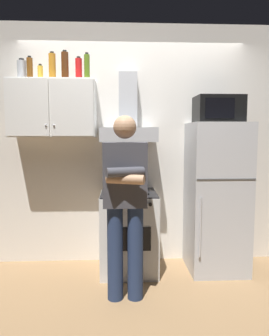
{
  "coord_description": "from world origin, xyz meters",
  "views": [
    {
      "loc": [
        -0.15,
        -3.09,
        1.48
      ],
      "look_at": [
        0.0,
        0.0,
        1.15
      ],
      "focal_mm": 33.97,
      "sensor_mm": 36.0,
      "label": 1
    }
  ],
  "objects_px": {
    "upper_cabinet": "(53,109)",
    "stove_oven": "(129,232)",
    "bottle_olive_oil": "(87,67)",
    "bottle_beer_brown": "(30,69)",
    "person_standing": "(125,201)",
    "bottle_spice_jar": "(40,73)",
    "bottle_rum_dark": "(65,66)",
    "range_hood": "(128,123)",
    "bottle_canister_steel": "(22,70)",
    "bottle_soda_red": "(79,69)",
    "refrigerator": "(216,197)",
    "microwave": "(218,109)",
    "bottle_liquor_amber": "(52,66)"
  },
  "relations": [
    {
      "from": "bottle_olive_oil",
      "to": "bottle_beer_brown",
      "type": "distance_m",
      "value": 0.6
    },
    {
      "from": "bottle_soda_red",
      "to": "bottle_spice_jar",
      "type": "distance_m",
      "value": 0.4
    },
    {
      "from": "stove_oven",
      "to": "bottle_beer_brown",
      "type": "bearing_deg",
      "value": 172.76
    },
    {
      "from": "refrigerator",
      "to": "bottle_spice_jar",
      "type": "xyz_separation_m",
      "value": [
        -1.87,
        0.12,
        1.32
      ]
    },
    {
      "from": "range_hood",
      "to": "bottle_beer_brown",
      "type": "xyz_separation_m",
      "value": [
        -1.03,
        0.0,
        0.57
      ]
    },
    {
      "from": "upper_cabinet",
      "to": "stove_oven",
      "type": "height_order",
      "value": "upper_cabinet"
    },
    {
      "from": "refrigerator",
      "to": "bottle_spice_jar",
      "type": "bearing_deg",
      "value": 176.26
    },
    {
      "from": "microwave",
      "to": "bottle_olive_oil",
      "type": "bearing_deg",
      "value": 176.89
    },
    {
      "from": "upper_cabinet",
      "to": "bottle_canister_steel",
      "type": "xyz_separation_m",
      "value": [
        -0.32,
        0.04,
        0.4
      ]
    },
    {
      "from": "person_standing",
      "to": "bottle_spice_jar",
      "type": "distance_m",
      "value": 1.67
    },
    {
      "from": "range_hood",
      "to": "bottle_liquor_amber",
      "type": "distance_m",
      "value": 0.99
    },
    {
      "from": "person_standing",
      "to": "bottle_soda_red",
      "type": "xyz_separation_m",
      "value": [
        -0.47,
        0.75,
        1.26
      ]
    },
    {
      "from": "bottle_rum_dark",
      "to": "bottle_canister_steel",
      "type": "relative_size",
      "value": 1.37
    },
    {
      "from": "upper_cabinet",
      "to": "bottle_canister_steel",
      "type": "distance_m",
      "value": 0.52
    },
    {
      "from": "refrigerator",
      "to": "bottle_rum_dark",
      "type": "relative_size",
      "value": 5.25
    },
    {
      "from": "stove_oven",
      "to": "bottle_canister_steel",
      "type": "xyz_separation_m",
      "value": [
        -1.12,
        0.17,
        1.72
      ]
    },
    {
      "from": "bottle_soda_red",
      "to": "bottle_beer_brown",
      "type": "relative_size",
      "value": 1.01
    },
    {
      "from": "upper_cabinet",
      "to": "refrigerator",
      "type": "relative_size",
      "value": 0.56
    },
    {
      "from": "person_standing",
      "to": "bottle_soda_red",
      "type": "relative_size",
      "value": 6.72
    },
    {
      "from": "upper_cabinet",
      "to": "bottle_beer_brown",
      "type": "distance_m",
      "value": 0.47
    },
    {
      "from": "stove_oven",
      "to": "microwave",
      "type": "height_order",
      "value": "microwave"
    },
    {
      "from": "stove_oven",
      "to": "bottle_soda_red",
      "type": "height_order",
      "value": "bottle_soda_red"
    },
    {
      "from": "bottle_olive_oil",
      "to": "bottle_rum_dark",
      "type": "bearing_deg",
      "value": 170.28
    },
    {
      "from": "bottle_liquor_amber",
      "to": "bottle_canister_steel",
      "type": "bearing_deg",
      "value": 171.44
    },
    {
      "from": "stove_oven",
      "to": "refrigerator",
      "type": "bearing_deg",
      "value": 0.04
    },
    {
      "from": "bottle_liquor_amber",
      "to": "bottle_olive_oil",
      "type": "xyz_separation_m",
      "value": [
        0.36,
        -0.03,
        -0.01
      ]
    },
    {
      "from": "bottle_canister_steel",
      "to": "bottle_soda_red",
      "type": "bearing_deg",
      "value": -2.59
    },
    {
      "from": "microwave",
      "to": "bottle_soda_red",
      "type": "xyz_separation_m",
      "value": [
        -1.47,
        0.12,
        0.43
      ]
    },
    {
      "from": "bottle_liquor_amber",
      "to": "bottle_soda_red",
      "type": "xyz_separation_m",
      "value": [
        0.27,
        0.02,
        -0.02
      ]
    },
    {
      "from": "upper_cabinet",
      "to": "bottle_olive_oil",
      "type": "distance_m",
      "value": 0.57
    },
    {
      "from": "stove_oven",
      "to": "person_standing",
      "type": "distance_m",
      "value": 0.77
    },
    {
      "from": "upper_cabinet",
      "to": "range_hood",
      "type": "height_order",
      "value": "range_hood"
    },
    {
      "from": "range_hood",
      "to": "bottle_spice_jar",
      "type": "distance_m",
      "value": 1.06
    },
    {
      "from": "refrigerator",
      "to": "bottle_rum_dark",
      "type": "height_order",
      "value": "bottle_rum_dark"
    },
    {
      "from": "bottle_canister_steel",
      "to": "stove_oven",
      "type": "bearing_deg",
      "value": -8.58
    },
    {
      "from": "range_hood",
      "to": "microwave",
      "type": "bearing_deg",
      "value": -6.46
    },
    {
      "from": "bottle_spice_jar",
      "to": "bottle_liquor_amber",
      "type": "bearing_deg",
      "value": -1.41
    },
    {
      "from": "stove_oven",
      "to": "bottle_rum_dark",
      "type": "bearing_deg",
      "value": 168.59
    },
    {
      "from": "bottle_olive_oil",
      "to": "bottle_beer_brown",
      "type": "bearing_deg",
      "value": 176.48
    },
    {
      "from": "person_standing",
      "to": "bottle_canister_steel",
      "type": "xyz_separation_m",
      "value": [
        -1.07,
        0.78,
        1.25
      ]
    },
    {
      "from": "refrigerator",
      "to": "microwave",
      "type": "distance_m",
      "value": 0.94
    },
    {
      "from": "upper_cabinet",
      "to": "bottle_rum_dark",
      "type": "relative_size",
      "value": 2.95
    },
    {
      "from": "stove_oven",
      "to": "bottle_olive_oil",
      "type": "height_order",
      "value": "bottle_olive_oil"
    },
    {
      "from": "microwave",
      "to": "refrigerator",
      "type": "bearing_deg",
      "value": -89.1
    },
    {
      "from": "person_standing",
      "to": "stove_oven",
      "type": "bearing_deg",
      "value": 85.28
    },
    {
      "from": "bottle_liquor_amber",
      "to": "bottle_canister_steel",
      "type": "height_order",
      "value": "bottle_liquor_amber"
    },
    {
      "from": "range_hood",
      "to": "person_standing",
      "type": "relative_size",
      "value": 0.46
    },
    {
      "from": "person_standing",
      "to": "bottle_rum_dark",
      "type": "xyz_separation_m",
      "value": [
        -0.62,
        0.74,
        1.29
      ]
    },
    {
      "from": "refrigerator",
      "to": "range_hood",
      "type": "bearing_deg",
      "value": 172.45
    },
    {
      "from": "microwave",
      "to": "bottle_liquor_amber",
      "type": "relative_size",
      "value": 1.68
    }
  ]
}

